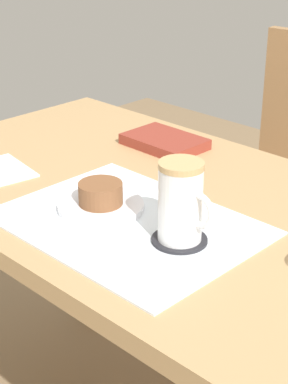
% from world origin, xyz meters
% --- Properties ---
extents(dining_table, '(1.27, 0.68, 0.72)m').
position_xyz_m(dining_table, '(0.00, 0.00, 0.64)').
color(dining_table, tan).
rests_on(dining_table, ground_plane).
extents(placemat, '(0.45, 0.34, 0.00)m').
position_xyz_m(placemat, '(0.01, -0.12, 0.73)').
color(placemat, white).
rests_on(placemat, dining_table).
extents(pastry_plate, '(0.16, 0.16, 0.01)m').
position_xyz_m(pastry_plate, '(-0.06, -0.12, 0.73)').
color(pastry_plate, white).
rests_on(pastry_plate, placemat).
extents(pastry, '(0.08, 0.08, 0.04)m').
position_xyz_m(pastry, '(-0.06, -0.12, 0.76)').
color(pastry, brown).
rests_on(pastry, pastry_plate).
extents(coffee_coaster, '(0.09, 0.09, 0.00)m').
position_xyz_m(coffee_coaster, '(0.12, -0.11, 0.73)').
color(coffee_coaster, '#232328').
rests_on(coffee_coaster, placemat).
extents(coffee_mug, '(0.11, 0.07, 0.14)m').
position_xyz_m(coffee_mug, '(0.12, -0.11, 0.80)').
color(coffee_mug, white).
rests_on(coffee_mug, coffee_coaster).
extents(small_book, '(0.18, 0.13, 0.02)m').
position_xyz_m(small_book, '(-0.21, 0.20, 0.74)').
color(small_book, maroon).
rests_on(small_book, dining_table).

